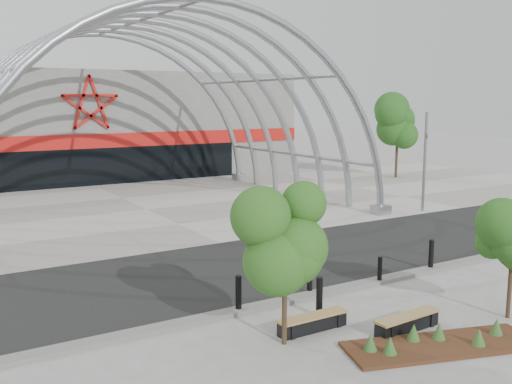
% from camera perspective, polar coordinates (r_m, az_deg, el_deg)
% --- Properties ---
extents(ground, '(140.00, 140.00, 0.00)m').
position_cam_1_polar(ground, '(18.23, 6.61, -9.84)').
color(ground, gray).
rests_on(ground, ground).
extents(road, '(140.00, 7.00, 0.02)m').
position_cam_1_polar(road, '(20.96, 0.71, -7.19)').
color(road, black).
rests_on(road, ground).
extents(forecourt, '(60.00, 17.00, 0.04)m').
position_cam_1_polar(forecourt, '(31.52, -10.87, -1.76)').
color(forecourt, gray).
rests_on(forecourt, ground).
extents(kerb, '(60.00, 0.50, 0.12)m').
position_cam_1_polar(kerb, '(18.02, 7.11, -9.87)').
color(kerb, '#62635E').
rests_on(kerb, ground).
extents(arena_building, '(34.00, 15.24, 8.00)m').
position_cam_1_polar(arena_building, '(48.25, -18.51, 6.44)').
color(arena_building, slate).
rests_on(arena_building, ground).
extents(vault_canopy, '(20.80, 15.80, 20.36)m').
position_cam_1_polar(vault_canopy, '(31.52, -10.87, -1.77)').
color(vault_canopy, '#969AA0').
rests_on(vault_canopy, ground).
extents(planting_bed, '(4.99, 2.81, 0.50)m').
position_cam_1_polar(planting_bed, '(14.95, 17.81, -14.13)').
color(planting_bed, '#3B1C12').
rests_on(planting_bed, ground).
extents(signal_pole, '(0.16, 0.75, 5.29)m').
position_cam_1_polar(signal_pole, '(31.48, 16.52, 3.06)').
color(signal_pole, slate).
rests_on(signal_pole, ground).
extents(street_tree_0, '(1.71, 1.71, 3.89)m').
position_cam_1_polar(street_tree_0, '(13.62, 2.93, -4.10)').
color(street_tree_0, '#2F2413').
rests_on(street_tree_0, ground).
extents(bench_0, '(2.02, 0.45, 0.42)m').
position_cam_1_polar(bench_0, '(15.24, 5.67, -12.91)').
color(bench_0, black).
rests_on(bench_0, ground).
extents(bench_1, '(2.09, 0.56, 0.43)m').
position_cam_1_polar(bench_1, '(15.65, 14.88, -12.55)').
color(bench_1, black).
rests_on(bench_1, ground).
extents(bollard_0, '(0.17, 0.17, 1.07)m').
position_cam_1_polar(bollard_0, '(16.25, -1.76, -10.18)').
color(bollard_0, black).
rests_on(bollard_0, ground).
extents(bollard_1, '(0.17, 0.17, 1.04)m').
position_cam_1_polar(bollard_1, '(17.80, 5.40, -8.52)').
color(bollard_1, black).
rests_on(bollard_1, ground).
extents(bollard_2, '(0.18, 0.18, 1.13)m').
position_cam_1_polar(bollard_2, '(16.02, 6.36, -10.42)').
color(bollard_2, black).
rests_on(bollard_2, ground).
extents(bollard_3, '(0.14, 0.14, 0.89)m').
position_cam_1_polar(bollard_3, '(19.15, 12.27, -7.65)').
color(bollard_3, black).
rests_on(bollard_3, ground).
extents(bollard_4, '(0.17, 0.17, 1.09)m').
position_cam_1_polar(bollard_4, '(21.01, 17.11, -6.06)').
color(bollard_4, black).
rests_on(bollard_4, ground).
extents(bg_tree_1, '(2.70, 2.70, 5.91)m').
position_cam_1_polar(bg_tree_1, '(44.72, 14.00, 6.79)').
color(bg_tree_1, '#312114').
rests_on(bg_tree_1, ground).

